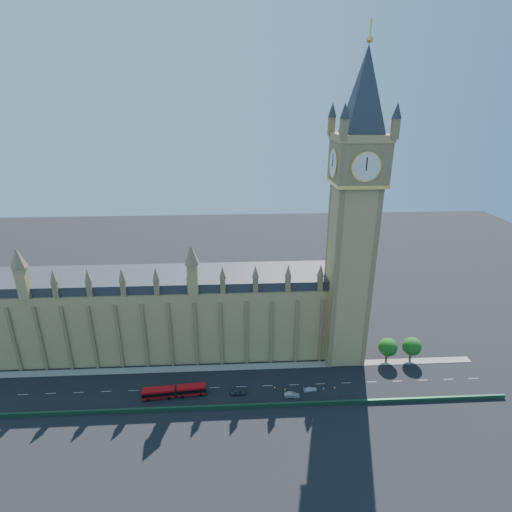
{
  "coord_description": "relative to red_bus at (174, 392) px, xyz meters",
  "views": [
    {
      "loc": [
        3.15,
        -98.05,
        79.68
      ],
      "look_at": [
        9.0,
        10.0,
        38.21
      ],
      "focal_mm": 28.0,
      "sensor_mm": 36.0,
      "label": 1
    }
  ],
  "objects": [
    {
      "name": "palace_westminster",
      "position": [
        -9.52,
        25.11,
        12.25
      ],
      "size": [
        120.0,
        20.0,
        28.0
      ],
      "color": "tan",
      "rests_on": "ground"
    },
    {
      "name": "tree_east_far",
      "position": [
        75.7,
        13.19,
        4.03
      ],
      "size": [
        6.0,
        6.0,
        8.5
      ],
      "color": "#382619",
      "rests_on": "ground"
    },
    {
      "name": "kerb_north",
      "position": [
        15.48,
        12.61,
        -1.54
      ],
      "size": [
        160.0,
        3.0,
        0.16
      ],
      "primitive_type": "cube",
      "color": "gray",
      "rests_on": "ground"
    },
    {
      "name": "ground",
      "position": [
        15.48,
        3.11,
        -1.62
      ],
      "size": [
        400.0,
        400.0,
        0.0
      ],
      "primitive_type": "plane",
      "color": "black",
      "rests_on": "ground"
    },
    {
      "name": "car_grey",
      "position": [
        18.58,
        -0.08,
        -0.8
      ],
      "size": [
        4.85,
        2.09,
        1.63
      ],
      "primitive_type": "imported",
      "rotation": [
        0.0,
        0.0,
        1.61
      ],
      "color": "#3D4044",
      "rests_on": "ground"
    },
    {
      "name": "car_silver",
      "position": [
        34.09,
        -2.22,
        -0.89
      ],
      "size": [
        4.53,
        2.02,
        1.45
      ],
      "primitive_type": "imported",
      "rotation": [
        0.0,
        0.0,
        1.46
      ],
      "color": "#929499",
      "rests_on": "ground"
    },
    {
      "name": "cone_d",
      "position": [
        47.31,
        0.54,
        -1.24
      ],
      "size": [
        0.59,
        0.59,
        0.75
      ],
      "rotation": [
        0.0,
        0.0,
        0.3
      ],
      "color": "black",
      "rests_on": "ground"
    },
    {
      "name": "red_bus",
      "position": [
        0.0,
        0.0,
        0.0
      ],
      "size": [
        18.2,
        4.24,
        3.07
      ],
      "rotation": [
        0.0,
        0.0,
        0.09
      ],
      "color": "red",
      "rests_on": "ground"
    },
    {
      "name": "cone_a",
      "position": [
        32.44,
        0.65,
        -1.27
      ],
      "size": [
        0.53,
        0.53,
        0.71
      ],
      "rotation": [
        0.0,
        0.0,
        0.22
      ],
      "color": "black",
      "rests_on": "ground"
    },
    {
      "name": "elizabeth_tower",
      "position": [
        53.48,
        17.1,
        52.94
      ],
      "size": [
        20.59,
        20.59,
        105.0
      ],
      "color": "tan",
      "rests_on": "ground"
    },
    {
      "name": "car_white",
      "position": [
        39.84,
        -0.04,
        -1.02
      ],
      "size": [
        4.26,
        2.08,
        1.19
      ],
      "primitive_type": "imported",
      "rotation": [
        0.0,
        0.0,
        1.67
      ],
      "color": "silver",
      "rests_on": "ground"
    },
    {
      "name": "tree_east_near",
      "position": [
        67.7,
        13.19,
        4.03
      ],
      "size": [
        6.0,
        6.0,
        8.5
      ],
      "color": "#382619",
      "rests_on": "ground"
    },
    {
      "name": "cone_c",
      "position": [
        43.95,
        0.48,
        -1.25
      ],
      "size": [
        0.56,
        0.56,
        0.74
      ],
      "rotation": [
        0.0,
        0.0,
        -0.23
      ],
      "color": "black",
      "rests_on": "ground"
    },
    {
      "name": "bridge_parapet",
      "position": [
        15.48,
        -5.89,
        -1.02
      ],
      "size": [
        160.0,
        0.6,
        1.2
      ],
      "primitive_type": "cube",
      "color": "#1E4C2D",
      "rests_on": "ground"
    },
    {
      "name": "cone_b",
      "position": [
        29.48,
        1.62,
        -1.25
      ],
      "size": [
        0.48,
        0.48,
        0.73
      ],
      "rotation": [
        0.0,
        0.0,
        -0.03
      ],
      "color": "black",
      "rests_on": "ground"
    }
  ]
}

